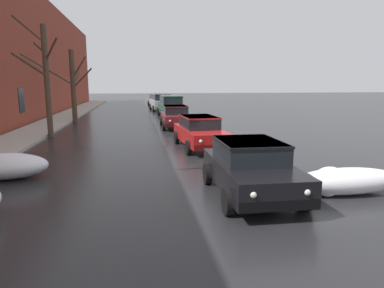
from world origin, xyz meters
TOP-DOWN VIEW (x-y plane):
  - left_sidewalk_slab at (-6.37, 18.00)m, footprint 2.41×80.00m
  - snow_bank_mid_block_left at (-4.48, 12.20)m, footprint 2.55×1.45m
  - snow_bank_near_corner_right at (4.84, 9.18)m, footprint 3.09×0.94m
  - bare_tree_mid_block at (-5.05, 20.51)m, footprint 2.20×2.41m
  - bare_tree_far_down_block at (-4.97, 28.25)m, footprint 2.82×3.55m
  - sedan_black_approaching_near_lane at (2.44, 9.50)m, footprint 2.02×3.94m
  - sedan_red_parked_kerbside_close at (2.36, 16.18)m, footprint 2.04×4.42m
  - sedan_maroon_parked_kerbside_mid at (2.10, 23.49)m, footprint 1.94×4.44m
  - suv_green_parked_far_down_block at (2.52, 30.69)m, footprint 2.16×4.53m
  - suv_silver_queued_behind_truck at (2.13, 37.14)m, footprint 2.32×4.83m
  - sedan_grey_at_far_intersection at (2.09, 45.05)m, footprint 2.12×4.02m

SIDE VIEW (x-z plane):
  - left_sidewalk_slab at x=-6.37m, z-range 0.00..0.13m
  - snow_bank_near_corner_right at x=4.84m, z-range -0.02..0.72m
  - snow_bank_mid_block_left at x=-4.48m, z-range 0.00..0.77m
  - sedan_grey_at_far_intersection at x=2.09m, z-range 0.04..1.46m
  - sedan_black_approaching_near_lane at x=2.44m, z-range 0.04..1.46m
  - sedan_red_parked_kerbside_close at x=2.36m, z-range 0.04..1.46m
  - sedan_maroon_parked_kerbside_mid at x=2.10m, z-range 0.04..1.46m
  - suv_green_parked_far_down_block at x=2.52m, z-range 0.08..1.90m
  - suv_silver_queued_behind_truck at x=2.13m, z-range 0.08..1.90m
  - bare_tree_far_down_block at x=-4.97m, z-range 0.14..5.41m
  - bare_tree_mid_block at x=-5.05m, z-range 0.13..6.22m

